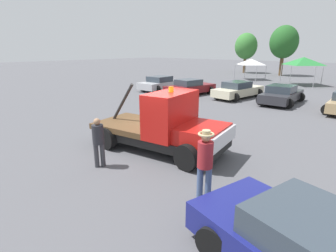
# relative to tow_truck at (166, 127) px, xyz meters

# --- Properties ---
(ground_plane) EXTENTS (160.00, 160.00, 0.00)m
(ground_plane) POSITION_rel_tow_truck_xyz_m (-0.33, -0.05, -0.97)
(ground_plane) COLOR #545459
(tow_truck) EXTENTS (5.62, 3.00, 2.52)m
(tow_truck) POSITION_rel_tow_truck_xyz_m (0.00, 0.00, 0.00)
(tow_truck) COLOR black
(tow_truck) RESTS_ON ground
(person_near_truck) EXTENTS (0.42, 0.42, 1.88)m
(person_near_truck) POSITION_rel_tow_truck_xyz_m (2.99, -1.80, 0.14)
(person_near_truck) COLOR #475B84
(person_near_truck) RESTS_ON ground
(person_at_hood) EXTENTS (0.37, 0.37, 1.68)m
(person_at_hood) POSITION_rel_tow_truck_xyz_m (-0.71, -2.51, -0.00)
(person_at_hood) COLOR #38383D
(person_at_hood) RESTS_ON ground
(parked_car_silver) EXTENTS (2.62, 4.76, 1.34)m
(parked_car_silver) POSITION_rel_tow_truck_xyz_m (-10.76, 11.23, -0.32)
(parked_car_silver) COLOR #B7B7BC
(parked_car_silver) RESTS_ON ground
(parked_car_maroon) EXTENTS (2.85, 4.79, 1.34)m
(parked_car_maroon) POSITION_rel_tow_truck_xyz_m (-7.11, 10.94, -0.32)
(parked_car_maroon) COLOR maroon
(parked_car_maroon) RESTS_ON ground
(parked_car_cream) EXTENTS (2.72, 5.01, 1.34)m
(parked_car_cream) POSITION_rel_tow_truck_xyz_m (-3.31, 12.29, -0.32)
(parked_car_cream) COLOR beige
(parked_car_cream) RESTS_ON ground
(parked_car_charcoal) EXTENTS (2.65, 4.71, 1.34)m
(parked_car_charcoal) POSITION_rel_tow_truck_xyz_m (0.08, 12.35, -0.32)
(parked_car_charcoal) COLOR #2D2D33
(parked_car_charcoal) RESTS_ON ground
(canopy_tent_white) EXTENTS (2.94, 2.94, 2.60)m
(canopy_tent_white) POSITION_rel_tow_truck_xyz_m (-8.35, 25.37, 1.25)
(canopy_tent_white) COLOR #9E9EA3
(canopy_tent_white) RESTS_ON ground
(canopy_tent_green) EXTENTS (3.36, 3.36, 2.97)m
(canopy_tent_green) POSITION_rel_tow_truck_xyz_m (-1.89, 24.08, 1.58)
(canopy_tent_green) COLOR #9E9EA3
(canopy_tent_green) RESTS_ON ground
(tree_center) EXTENTS (3.50, 3.50, 6.25)m
(tree_center) POSITION_rel_tow_truck_xyz_m (-13.36, 34.00, 3.22)
(tree_center) COLOR brown
(tree_center) RESTS_ON ground
(tree_right) EXTENTS (3.94, 3.94, 7.03)m
(tree_right) POSITION_rel_tow_truck_xyz_m (-7.28, 33.29, 3.74)
(tree_right) COLOR brown
(tree_right) RESTS_ON ground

